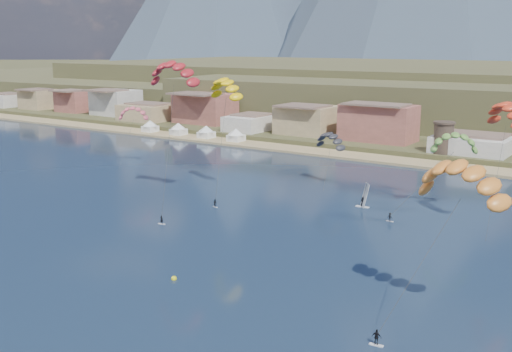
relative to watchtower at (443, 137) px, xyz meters
The scene contains 14 objects.
ground 114.29m from the watchtower, 92.51° to the right, with size 2400.00×2400.00×0.00m, color black.
beach 11.25m from the watchtower, 122.01° to the right, with size 2200.00×12.00×0.90m.
town 45.73m from the watchtower, 169.92° to the left, with size 400.00×24.00×12.00m.
watchtower is the anchor object (origin of this frame).
beach_tents 81.69m from the watchtower, behind, with size 43.40×6.40×5.00m.
kitesurfer_red 81.47m from the watchtower, 112.58° to the right, with size 14.72×16.56×30.57m.
kitesurfer_yellow 68.86m from the watchtower, 113.27° to the right, with size 11.26×15.01×25.95m.
kitesurfer_orange 101.12m from the watchtower, 71.61° to the right, with size 12.15×15.36×21.26m.
kitesurfer_green 53.65m from the watchtower, 70.83° to the right, with size 12.46×15.81×18.56m.
distant_kite_pink 82.19m from the watchtower, 140.68° to the right, with size 8.32×7.35×17.07m.
distant_kite_dark 44.14m from the watchtower, 105.93° to the right, with size 9.06×7.10×13.98m.
distant_kite_orange 64.86m from the watchtower, 64.05° to the right, with size 9.03×9.43×23.33m.
windsurfer 56.28m from the watchtower, 87.40° to the right, with size 2.68×2.91×4.75m.
buoy 104.91m from the watchtower, 91.64° to the right, with size 0.78×0.78×0.78m.
Camera 1 is at (55.28, -49.21, 31.56)m, focal length 43.22 mm.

